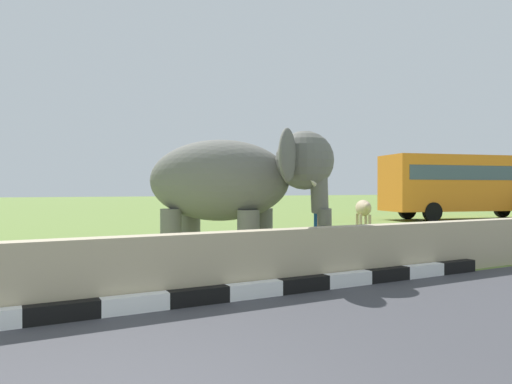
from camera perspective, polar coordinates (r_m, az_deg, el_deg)
name	(u,v)px	position (r m, az deg, el deg)	size (l,w,h in m)	color
striped_curb	(22,317)	(6.41, -26.73, -13.52)	(16.20, 0.20, 0.24)	white
barrier_parapet	(198,267)	(7.08, -7.17, -9.04)	(28.00, 0.36, 1.00)	tan
elephant	(234,182)	(9.67, -2.75, 1.25)	(3.81, 3.86, 2.81)	#64635C
person_handler	(320,223)	(10.05, 7.83, -3.84)	(0.47, 0.57, 1.66)	navy
bus_orange	(470,182)	(28.49, 24.71, 1.14)	(10.31, 4.78, 3.50)	orange
cow_near	(364,209)	(19.54, 13.03, -2.00)	(1.35, 1.83, 1.23)	tan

